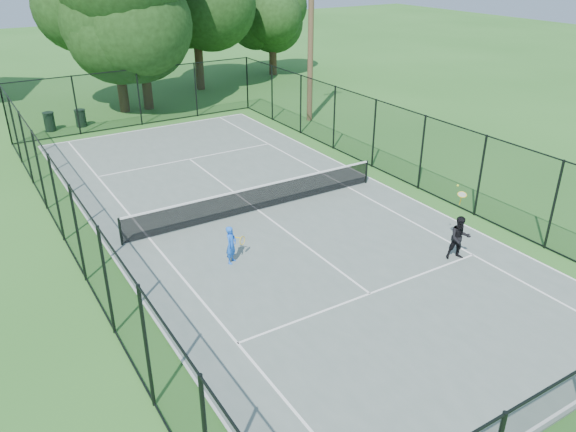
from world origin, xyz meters
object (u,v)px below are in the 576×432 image
trash_bin_left (49,122)px  player_blue (231,245)px  player_black (460,238)px  tennis_net (258,197)px  utility_pole (311,37)px  trash_bin_right (81,118)px

trash_bin_left → player_blue: 17.36m
player_black → tennis_net: bearing=119.4°
tennis_net → utility_pole: (8.24, 9.00, 3.86)m
trash_bin_left → utility_pole: bearing=-23.1°
player_blue → player_black: 6.91m
trash_bin_left → player_black: player_black is taller
trash_bin_left → player_blue: bearing=-83.5°
utility_pole → player_black: 16.39m
utility_pole → player_blue: size_ratio=7.28×
trash_bin_right → player_blue: player_blue is taller
trash_bin_left → trash_bin_right: size_ratio=1.08×
trash_bin_left → tennis_net: bearing=-72.9°
trash_bin_right → utility_pole: bearing=-25.9°
player_blue → player_black: bearing=-29.7°
tennis_net → trash_bin_left: 15.08m
player_blue → player_black: size_ratio=0.55×
player_blue → utility_pole: bearing=47.9°
player_blue → trash_bin_right: bearing=91.3°
tennis_net → player_black: bearing=-60.6°
player_blue → player_black: (6.01, -3.42, 0.11)m
trash_bin_right → utility_pole: utility_pole is taller
utility_pole → player_blue: 16.41m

